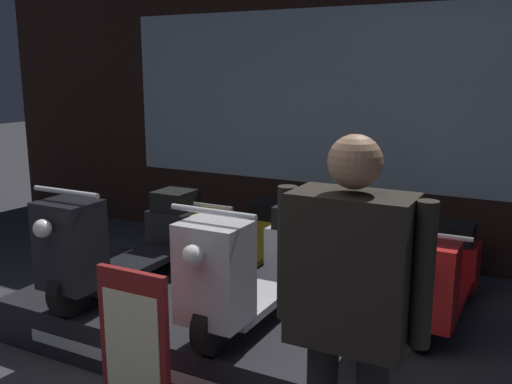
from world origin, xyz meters
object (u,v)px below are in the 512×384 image
(scooter_display_right, at_px, (263,264))
(scooter_backrow_0, at_px, (240,243))
(price_sign_board, at_px, (135,353))
(scooter_backrow_1, at_px, (333,258))
(person_right_browsing, at_px, (350,298))
(scooter_backrow_2, at_px, (443,275))
(scooter_display_left, at_px, (131,241))

(scooter_display_right, relative_size, scooter_backrow_0, 1.00)
(scooter_display_right, height_order, price_sign_board, scooter_display_right)
(scooter_backrow_1, xyz_separation_m, person_right_browsing, (0.86, -2.16, 0.62))
(scooter_backrow_2, bearing_deg, scooter_backrow_0, 180.00)
(scooter_backrow_1, bearing_deg, scooter_display_left, -132.96)
(scooter_backrow_0, xyz_separation_m, price_sign_board, (0.62, -2.16, 0.11))
(scooter_display_left, bearing_deg, scooter_backrow_1, 47.04)
(scooter_backrow_2, distance_m, person_right_browsing, 2.25)
(person_right_browsing, bearing_deg, scooter_backrow_1, 111.59)
(person_right_browsing, bearing_deg, scooter_display_left, 153.02)
(scooter_display_right, relative_size, person_right_browsing, 0.98)
(scooter_backrow_0, height_order, scooter_backrow_1, same)
(scooter_display_left, height_order, scooter_backrow_0, scooter_display_left)
(scooter_display_left, xyz_separation_m, scooter_display_right, (1.05, 0.00, 0.00))
(scooter_display_left, xyz_separation_m, scooter_backrow_0, (0.23, 1.17, -0.31))
(scooter_display_right, height_order, scooter_backrow_2, scooter_display_right)
(scooter_display_right, distance_m, price_sign_board, 1.03)
(price_sign_board, bearing_deg, person_right_browsing, 0.14)
(scooter_display_right, bearing_deg, scooter_backrow_1, 88.08)
(scooter_display_right, distance_m, person_right_browsing, 1.37)
(scooter_backrow_0, bearing_deg, person_right_browsing, -51.53)
(scooter_backrow_0, relative_size, price_sign_board, 1.78)
(person_right_browsing, height_order, price_sign_board, person_right_browsing)
(scooter_backrow_2, relative_size, person_right_browsing, 0.98)
(scooter_backrow_1, bearing_deg, price_sign_board, -96.45)
(scooter_backrow_2, xyz_separation_m, price_sign_board, (-1.11, -2.16, 0.11))
(scooter_display_left, relative_size, scooter_backrow_2, 1.00)
(scooter_backrow_0, relative_size, scooter_backrow_2, 1.00)
(scooter_display_left, xyz_separation_m, scooter_backrow_1, (1.09, 1.17, -0.31))
(scooter_display_right, bearing_deg, person_right_browsing, -47.92)
(person_right_browsing, distance_m, price_sign_board, 1.21)
(scooter_display_left, distance_m, scooter_backrow_1, 1.63)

